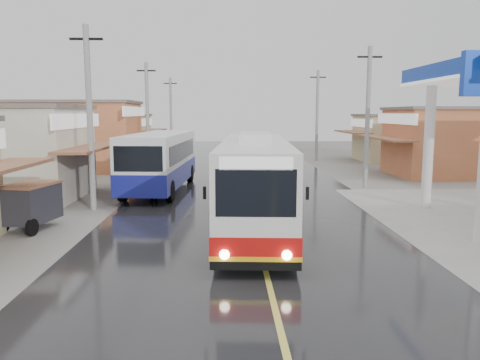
{
  "coord_description": "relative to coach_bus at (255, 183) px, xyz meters",
  "views": [
    {
      "loc": [
        -1.05,
        -11.66,
        4.28
      ],
      "look_at": [
        -0.51,
        7.05,
        1.6
      ],
      "focal_mm": 35.0,
      "sensor_mm": 36.0,
      "label": 1
    }
  ],
  "objects": [
    {
      "name": "ground",
      "position": [
        0.0,
        -5.44,
        -1.71
      ],
      "size": [
        120.0,
        120.0,
        0.0
      ],
      "primitive_type": "plane",
      "color": "slate",
      "rests_on": "ground"
    },
    {
      "name": "road",
      "position": [
        0.0,
        9.56,
        -1.7
      ],
      "size": [
        12.0,
        90.0,
        0.02
      ],
      "primitive_type": "cube",
      "color": "black",
      "rests_on": "ground"
    },
    {
      "name": "centre_line",
      "position": [
        0.0,
        9.56,
        -1.69
      ],
      "size": [
        0.15,
        90.0,
        0.01
      ],
      "primitive_type": "cube",
      "color": "#D8CC4C",
      "rests_on": "road"
    },
    {
      "name": "shopfronts_left",
      "position": [
        -13.0,
        12.56,
        -1.71
      ],
      "size": [
        11.0,
        44.0,
        5.2
      ],
      "primitive_type": null,
      "color": "tan",
      "rests_on": "ground"
    },
    {
      "name": "utility_poles_left",
      "position": [
        -7.0,
        10.56,
        -1.71
      ],
      "size": [
        1.6,
        50.0,
        8.0
      ],
      "primitive_type": null,
      "color": "gray",
      "rests_on": "ground"
    },
    {
      "name": "utility_poles_right",
      "position": [
        7.0,
        9.56,
        -1.71
      ],
      "size": [
        1.6,
        36.0,
        8.0
      ],
      "primitive_type": null,
      "color": "gray",
      "rests_on": "ground"
    },
    {
      "name": "coach_bus",
      "position": [
        0.0,
        0.0,
        0.0
      ],
      "size": [
        3.16,
        11.45,
        3.54
      ],
      "rotation": [
        0.0,
        0.0,
        -0.06
      ],
      "color": "silver",
      "rests_on": "road"
    },
    {
      "name": "second_bus",
      "position": [
        -4.72,
        8.66,
        -0.0
      ],
      "size": [
        3.21,
        9.69,
        3.17
      ],
      "rotation": [
        0.0,
        0.0,
        -0.07
      ],
      "color": "silver",
      "rests_on": "road"
    },
    {
      "name": "cyclist",
      "position": [
        -4.77,
        6.22,
        -1.01
      ],
      "size": [
        1.22,
        2.08,
        2.12
      ],
      "rotation": [
        0.0,
        0.0,
        0.29
      ],
      "color": "black",
      "rests_on": "ground"
    },
    {
      "name": "tricycle_near",
      "position": [
        -8.31,
        0.1,
        -0.72
      ],
      "size": [
        1.89,
        2.5,
        1.73
      ],
      "rotation": [
        0.0,
        0.0,
        -0.21
      ],
      "color": "#26262D",
      "rests_on": "ground"
    }
  ]
}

